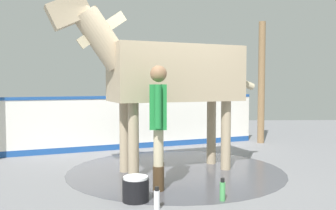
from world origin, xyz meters
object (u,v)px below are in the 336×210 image
(handler, at_px, (159,118))
(bottle_spray, at_px, (222,190))
(bottle_shampoo, at_px, (157,199))
(horse, at_px, (168,73))
(wash_bucket, at_px, (136,189))

(handler, relative_size, bottle_spray, 5.95)
(bottle_shampoo, bearing_deg, bottle_spray, -71.55)
(horse, distance_m, bottle_spray, 2.18)
(bottle_shampoo, distance_m, bottle_spray, 0.83)
(horse, xyz_separation_m, bottle_shampoo, (-1.78, 0.19, -1.45))
(horse, relative_size, bottle_shampoo, 13.03)
(wash_bucket, bearing_deg, handler, -27.92)
(horse, height_order, wash_bucket, horse)
(horse, height_order, handler, horse)
(bottle_shampoo, bearing_deg, handler, -1.96)
(wash_bucket, relative_size, bottle_spray, 1.16)
(wash_bucket, height_order, bottle_spray, wash_bucket)
(wash_bucket, height_order, bottle_shampoo, wash_bucket)
(horse, distance_m, handler, 1.16)
(bottle_spray, bearing_deg, handler, 53.84)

